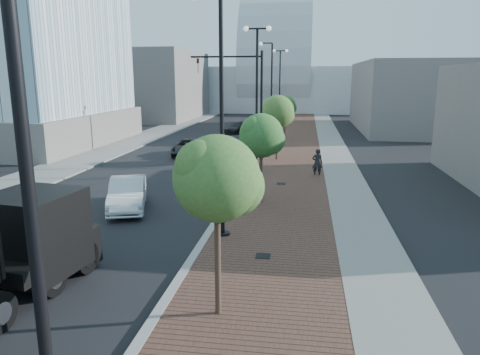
# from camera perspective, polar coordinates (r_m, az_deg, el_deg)

# --- Properties ---
(sidewalk) EXTENTS (7.00, 140.00, 0.12)m
(sidewalk) POSITION_cam_1_polar(r_m,az_deg,el_deg) (47.00, 8.06, 5.00)
(sidewalk) COLOR #4C2D23
(sidewalk) RESTS_ON ground
(concrete_strip) EXTENTS (2.40, 140.00, 0.13)m
(concrete_strip) POSITION_cam_1_polar(r_m,az_deg,el_deg) (47.06, 11.36, 4.90)
(concrete_strip) COLOR slate
(concrete_strip) RESTS_ON ground
(curb) EXTENTS (0.30, 140.00, 0.14)m
(curb) POSITION_cam_1_polar(r_m,az_deg,el_deg) (47.14, 3.78, 5.14)
(curb) COLOR gray
(curb) RESTS_ON ground
(west_sidewalk) EXTENTS (4.00, 140.00, 0.12)m
(west_sidewalk) POSITION_cam_1_polar(r_m,az_deg,el_deg) (49.89, -11.33, 5.32)
(west_sidewalk) COLOR slate
(west_sidewalk) RESTS_ON ground
(white_sedan) EXTENTS (2.94, 4.85, 1.51)m
(white_sedan) POSITION_cam_1_polar(r_m,az_deg,el_deg) (22.16, -14.11, -2.01)
(white_sedan) COLOR silver
(white_sedan) RESTS_ON ground
(dark_car_mid) EXTENTS (2.52, 4.93, 1.33)m
(dark_car_mid) POSITION_cam_1_polar(r_m,az_deg,el_deg) (36.48, -6.54, 3.82)
(dark_car_mid) COLOR black
(dark_car_mid) RESTS_ON ground
(dark_car_far) EXTENTS (3.17, 4.43, 1.19)m
(dark_car_far) POSITION_cam_1_polar(r_m,az_deg,el_deg) (51.25, -0.28, 6.36)
(dark_car_far) COLOR black
(dark_car_far) RESTS_ON ground
(pedestrian) EXTENTS (0.67, 0.45, 1.79)m
(pedestrian) POSITION_cam_1_polar(r_m,az_deg,el_deg) (28.92, 9.80, 1.86)
(pedestrian) COLOR black
(pedestrian) RESTS_ON ground
(streetlight_0) EXTENTS (1.72, 0.56, 9.28)m
(streetlight_0) POSITION_cam_1_polar(r_m,az_deg,el_deg) (5.74, -25.20, -2.71)
(streetlight_0) COLOR black
(streetlight_0) RESTS_ON ground
(streetlight_1) EXTENTS (1.44, 0.56, 9.21)m
(streetlight_1) POSITION_cam_1_polar(r_m,az_deg,el_deg) (17.01, -2.71, 6.30)
(streetlight_1) COLOR black
(streetlight_1) RESTS_ON ground
(streetlight_2) EXTENTS (1.72, 0.56, 9.28)m
(streetlight_2) POSITION_cam_1_polar(r_m,az_deg,el_deg) (28.80, 2.15, 9.86)
(streetlight_2) COLOR black
(streetlight_2) RESTS_ON ground
(streetlight_3) EXTENTS (1.44, 0.56, 9.21)m
(streetlight_3) POSITION_cam_1_polar(r_m,az_deg,el_deg) (40.76, 3.86, 9.99)
(streetlight_3) COLOR black
(streetlight_3) RESTS_ON ground
(streetlight_4) EXTENTS (1.72, 0.56, 9.28)m
(streetlight_4) POSITION_cam_1_polar(r_m,az_deg,el_deg) (52.70, 5.07, 11.09)
(streetlight_4) COLOR black
(streetlight_4) RESTS_ON ground
(traffic_mast) EXTENTS (5.09, 0.20, 8.00)m
(traffic_mast) POSITION_cam_1_polar(r_m,az_deg,el_deg) (31.87, 1.12, 10.43)
(traffic_mast) COLOR black
(traffic_mast) RESTS_ON ground
(tree_0) EXTENTS (2.26, 2.19, 4.87)m
(tree_0) POSITION_cam_1_polar(r_m,az_deg,el_deg) (11.10, -2.71, -0.19)
(tree_0) COLOR #382619
(tree_0) RESTS_ON ground
(tree_1) EXTENTS (2.25, 2.17, 4.53)m
(tree_1) POSITION_cam_1_polar(r_m,az_deg,el_deg) (21.89, 2.84, 5.31)
(tree_1) COLOR #382619
(tree_1) RESTS_ON ground
(tree_2) EXTENTS (2.51, 2.48, 4.94)m
(tree_2) POSITION_cam_1_polar(r_m,az_deg,el_deg) (33.77, 4.86, 8.31)
(tree_2) COLOR #382619
(tree_2) RESTS_ON ground
(tree_3) EXTENTS (2.22, 2.14, 4.46)m
(tree_3) POSITION_cam_1_polar(r_m,az_deg,el_deg) (45.75, 5.82, 9.03)
(tree_3) COLOR #382619
(tree_3) RESTS_ON ground
(tower_podium) EXTENTS (19.00, 19.00, 3.00)m
(tower_podium) POSITION_cam_1_polar(r_m,az_deg,el_deg) (47.76, -27.32, 5.59)
(tower_podium) COLOR slate
(tower_podium) RESTS_ON ground
(convention_center) EXTENTS (50.00, 30.00, 50.00)m
(convention_center) POSITION_cam_1_polar(r_m,az_deg,el_deg) (91.77, 4.92, 12.48)
(convention_center) COLOR #ACB3B7
(convention_center) RESTS_ON ground
(commercial_block_nw) EXTENTS (14.00, 20.00, 10.00)m
(commercial_block_nw) POSITION_cam_1_polar(r_m,az_deg,el_deg) (70.71, -11.46, 11.43)
(commercial_block_nw) COLOR slate
(commercial_block_nw) RESTS_ON ground
(commercial_block_ne) EXTENTS (12.00, 22.00, 8.00)m
(commercial_block_ne) POSITION_cam_1_polar(r_m,az_deg,el_deg) (57.94, 20.91, 9.65)
(commercial_block_ne) COLOR slate
(commercial_block_ne) RESTS_ON ground
(utility_cover_1) EXTENTS (0.50, 0.50, 0.02)m
(utility_cover_1) POSITION_cam_1_polar(r_m,az_deg,el_deg) (15.87, 2.94, -9.93)
(utility_cover_1) COLOR black
(utility_cover_1) RESTS_ON sidewalk
(utility_cover_2) EXTENTS (0.50, 0.50, 0.02)m
(utility_cover_2) POSITION_cam_1_polar(r_m,az_deg,el_deg) (26.34, 5.24, -0.76)
(utility_cover_2) COLOR black
(utility_cover_2) RESTS_ON sidewalk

